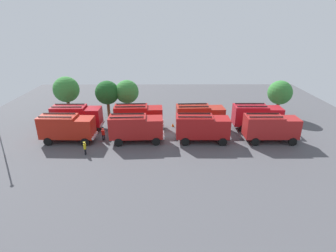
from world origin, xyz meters
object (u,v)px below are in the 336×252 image
fire_truck_4 (77,116)px  tree_2 (127,92)px  firefighter_0 (85,148)px  fire_truck_3 (271,127)px  firefighter_2 (290,123)px  firefighter_1 (103,134)px  fire_truck_2 (202,127)px  fire_truck_1 (136,127)px  tree_0 (66,90)px  fire_truck_7 (257,116)px  traffic_cone_0 (173,125)px  tree_1 (107,93)px  fire_truck_5 (138,116)px  firefighter_3 (159,128)px  traffic_cone_1 (128,121)px  fire_truck_0 (67,127)px  tree_3 (280,93)px

fire_truck_4 → tree_2: size_ratio=1.18×
firefighter_0 → fire_truck_3: bearing=3.9°
fire_truck_4 → firefighter_2: (31.82, 0.26, -1.22)m
fire_truck_4 → firefighter_1: bearing=-39.0°
fire_truck_3 → fire_truck_2: bearing=179.5°
fire_truck_1 → tree_0: tree_0 is taller
fire_truck_7 → tree_0: (-30.20, 6.58, 2.32)m
traffic_cone_0 → tree_1: bearing=156.2°
fire_truck_1 → traffic_cone_0: (5.04, 5.52, -1.87)m
fire_truck_5 → firefighter_1: fire_truck_5 is taller
fire_truck_4 → firefighter_3: 12.41m
fire_truck_4 → traffic_cone_0: size_ratio=12.63×
fire_truck_1 → fire_truck_5: (-0.10, 4.44, 0.00)m
fire_truck_1 → fire_truck_3: (17.89, -0.02, 0.00)m
fire_truck_3 → traffic_cone_1: bearing=159.8°
fire_truck_7 → firefighter_0: 24.69m
fire_truck_1 → firefighter_0: 6.97m
tree_2 → firefighter_2: bearing=-14.1°
traffic_cone_1 → tree_1: bearing=140.4°
fire_truck_7 → firefighter_0: size_ratio=4.34×
tree_2 → tree_1: bearing=-169.3°
fire_truck_0 → fire_truck_4: size_ratio=1.01×
fire_truck_7 → tree_2: tree_2 is taller
fire_truck_2 → traffic_cone_1: fire_truck_2 is taller
fire_truck_0 → fire_truck_1: 9.17m
firefighter_1 → fire_truck_1: bearing=70.2°
fire_truck_1 → fire_truck_2: size_ratio=1.01×
fire_truck_4 → fire_truck_7: 26.62m
fire_truck_3 → traffic_cone_0: size_ratio=12.64×
fire_truck_4 → traffic_cone_0: 14.37m
fire_truck_3 → firefighter_0: bearing=-171.8°
firefighter_0 → fire_truck_2: bearing=9.2°
fire_truck_5 → tree_2: tree_2 is taller
firefighter_2 → tree_2: tree_2 is taller
firefighter_1 → traffic_cone_0: firefighter_1 is taller
fire_truck_5 → traffic_cone_1: 3.94m
fire_truck_4 → firefighter_1: (4.60, -3.73, -1.20)m
fire_truck_7 → firefighter_0: (-23.34, -7.98, -1.23)m
traffic_cone_1 → tree_0: bearing=160.5°
firefighter_2 → tree_0: tree_0 is taller
traffic_cone_0 → tree_3: bearing=14.4°
fire_truck_4 → firefighter_3: bearing=-8.9°
fire_truck_1 → firefighter_3: size_ratio=3.99×
fire_truck_7 → firefighter_2: size_ratio=4.34×
firefighter_0 → fire_truck_5: bearing=49.6°
fire_truck_2 → tree_3: bearing=36.6°
fire_truck_3 → tree_1: 25.89m
firefighter_0 → firefighter_1: bearing=67.8°
fire_truck_3 → tree_3: size_ratio=1.17×
tree_1 → fire_truck_5: bearing=-45.9°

